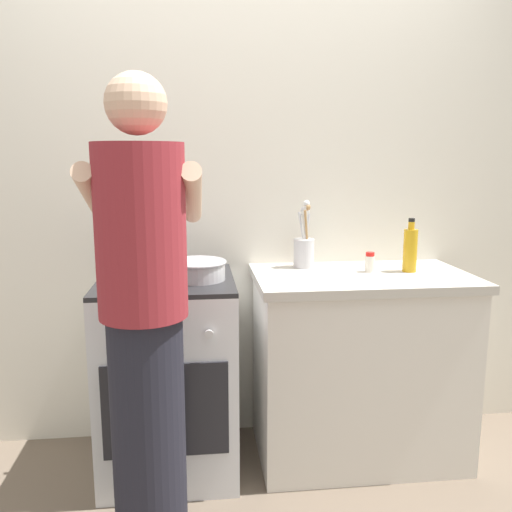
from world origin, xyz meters
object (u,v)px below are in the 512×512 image
mixing_bowl (197,269)px  person (145,327)px  stove_range (169,374)px  spice_bottle (370,262)px  pot (133,267)px  oil_bottle (410,249)px  utensil_crock (304,247)px

mixing_bowl → person: (-0.18, -0.53, -0.09)m
stove_range → spice_bottle: 1.07m
mixing_bowl → person: 0.56m
stove_range → mixing_bowl: size_ratio=3.49×
pot → spice_bottle: (1.09, 0.05, -0.01)m
mixing_bowl → stove_range: bearing=167.5°
stove_range → person: bearing=-94.6°
pot → oil_bottle: (1.28, 0.04, 0.05)m
stove_range → oil_bottle: (1.14, 0.03, 0.56)m
stove_range → person: 0.69m
oil_bottle → person: bearing=-153.7°
stove_range → spice_bottle: (0.95, 0.04, 0.50)m
spice_bottle → person: size_ratio=0.06×
stove_range → utensil_crock: 0.88m
utensil_crock → spice_bottle: bearing=-26.4°
mixing_bowl → oil_bottle: bearing=3.3°
oil_bottle → pot: bearing=-178.2°
mixing_bowl → utensil_crock: size_ratio=0.78×
oil_bottle → utensil_crock: bearing=161.8°
mixing_bowl → utensil_crock: utensil_crock is taller
stove_range → person: (-0.04, -0.56, 0.41)m
mixing_bowl → utensil_crock: (0.52, 0.21, 0.05)m
stove_range → spice_bottle: bearing=2.5°
utensil_crock → spice_bottle: 0.32m
utensil_crock → oil_bottle: (0.47, -0.16, 0.00)m
spice_bottle → oil_bottle: oil_bottle is taller
pot → person: person is taller
mixing_bowl → spice_bottle: size_ratio=2.74×
stove_range → pot: size_ratio=3.71×
oil_bottle → person: person is taller
pot → oil_bottle: bearing=1.8°
oil_bottle → person: size_ratio=0.15×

